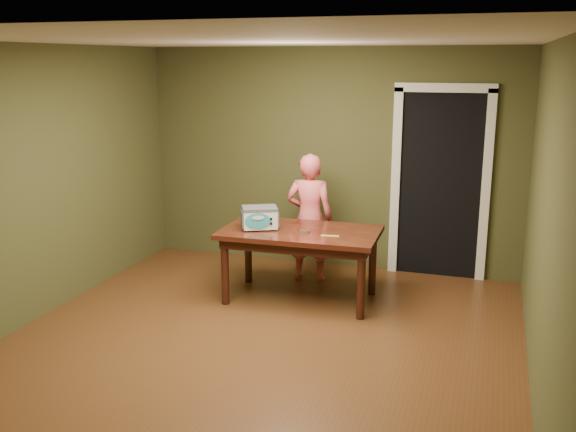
# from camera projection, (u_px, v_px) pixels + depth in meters

# --- Properties ---
(floor) EXTENTS (5.00, 5.00, 0.00)m
(floor) POSITION_uv_depth(u_px,v_px,m) (256.00, 347.00, 5.60)
(floor) COLOR #5A2F19
(floor) RESTS_ON ground
(room_shell) EXTENTS (4.52, 5.02, 2.61)m
(room_shell) POSITION_uv_depth(u_px,v_px,m) (253.00, 154.00, 5.20)
(room_shell) COLOR #414424
(room_shell) RESTS_ON ground
(doorway) EXTENTS (1.10, 0.66, 2.25)m
(doorway) POSITION_uv_depth(u_px,v_px,m) (442.00, 181.00, 7.53)
(doorway) COLOR black
(doorway) RESTS_ON ground
(dining_table) EXTENTS (1.63, 0.95, 0.75)m
(dining_table) POSITION_uv_depth(u_px,v_px,m) (300.00, 239.00, 6.59)
(dining_table) COLOR black
(dining_table) RESTS_ON floor
(toy_oven) EXTENTS (0.44, 0.38, 0.23)m
(toy_oven) POSITION_uv_depth(u_px,v_px,m) (260.00, 217.00, 6.58)
(toy_oven) COLOR #4C4F54
(toy_oven) RESTS_ON dining_table
(baking_pan) EXTENTS (0.10, 0.10, 0.02)m
(baking_pan) POSITION_uv_depth(u_px,v_px,m) (305.00, 231.00, 6.48)
(baking_pan) COLOR silver
(baking_pan) RESTS_ON dining_table
(spatula) EXTENTS (0.18, 0.05, 0.01)m
(spatula) POSITION_uv_depth(u_px,v_px,m) (330.00, 236.00, 6.33)
(spatula) COLOR #DFDA61
(spatula) RESTS_ON dining_table
(child) EXTENTS (0.57, 0.41, 1.45)m
(child) POSITION_uv_depth(u_px,v_px,m) (309.00, 218.00, 7.18)
(child) COLOR #EB6065
(child) RESTS_ON floor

